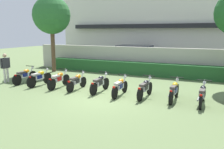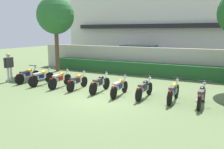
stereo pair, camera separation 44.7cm
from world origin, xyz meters
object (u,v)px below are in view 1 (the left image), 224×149
(motorcycle_in_row_5, at_px, (120,86))
(motorcycle_in_row_4, at_px, (100,83))
(motorcycle_in_row_3, at_px, (77,81))
(inspector_person, at_px, (5,65))
(motorcycle_in_row_0, at_px, (25,76))
(motorcycle_in_row_1, at_px, (39,77))
(parked_car, at_px, (136,57))
(motorcycle_in_row_7, at_px, (174,91))
(motorcycle_in_row_2, at_px, (59,79))
(motorcycle_in_row_8, at_px, (202,94))
(tree_near_inspector, at_px, (52,16))
(motorcycle_in_row_6, at_px, (145,88))

(motorcycle_in_row_5, bearing_deg, motorcycle_in_row_4, 80.70)
(motorcycle_in_row_3, relative_size, motorcycle_in_row_4, 0.95)
(motorcycle_in_row_4, height_order, inspector_person, inspector_person)
(motorcycle_in_row_0, height_order, motorcycle_in_row_1, motorcycle_in_row_1)
(parked_car, distance_m, motorcycle_in_row_0, 8.95)
(motorcycle_in_row_5, distance_m, motorcycle_in_row_7, 2.47)
(parked_car, distance_m, motorcycle_in_row_2, 8.19)
(motorcycle_in_row_0, xyz_separation_m, motorcycle_in_row_1, (1.19, -0.13, 0.00))
(inspector_person, bearing_deg, motorcycle_in_row_8, 0.66)
(tree_near_inspector, distance_m, motorcycle_in_row_3, 7.17)
(motorcycle_in_row_4, bearing_deg, motorcycle_in_row_7, -88.80)
(parked_car, height_order, motorcycle_in_row_2, parked_car)
(motorcycle_in_row_8, bearing_deg, motorcycle_in_row_5, 92.68)
(motorcycle_in_row_0, height_order, motorcycle_in_row_7, motorcycle_in_row_0)
(parked_car, relative_size, motorcycle_in_row_8, 2.39)
(parked_car, relative_size, tree_near_inspector, 0.82)
(motorcycle_in_row_2, relative_size, motorcycle_in_row_7, 1.00)
(motorcycle_in_row_0, height_order, motorcycle_in_row_8, motorcycle_in_row_0)
(parked_car, xyz_separation_m, motorcycle_in_row_5, (1.87, -8.09, -0.50))
(motorcycle_in_row_0, xyz_separation_m, motorcycle_in_row_2, (2.49, -0.10, -0.00))
(parked_car, xyz_separation_m, motorcycle_in_row_0, (-4.19, -7.90, -0.48))
(motorcycle_in_row_4, relative_size, motorcycle_in_row_8, 1.01)
(tree_near_inspector, height_order, motorcycle_in_row_2, tree_near_inspector)
(motorcycle_in_row_2, xyz_separation_m, motorcycle_in_row_3, (1.11, 0.02, -0.01))
(parked_car, distance_m, motorcycle_in_row_8, 9.73)
(motorcycle_in_row_1, relative_size, motorcycle_in_row_5, 1.00)
(motorcycle_in_row_8, bearing_deg, motorcycle_in_row_2, 91.38)
(motorcycle_in_row_6, bearing_deg, motorcycle_in_row_7, -85.26)
(parked_car, height_order, inspector_person, parked_car)
(motorcycle_in_row_0, bearing_deg, motorcycle_in_row_8, -92.15)
(motorcycle_in_row_6, bearing_deg, inspector_person, 94.63)
(motorcycle_in_row_5, relative_size, motorcycle_in_row_6, 0.98)
(motorcycle_in_row_0, relative_size, motorcycle_in_row_8, 1.00)
(motorcycle_in_row_3, distance_m, motorcycle_in_row_6, 3.63)
(motorcycle_in_row_3, xyz_separation_m, motorcycle_in_row_8, (6.07, -0.05, 0.01))
(motorcycle_in_row_2, distance_m, motorcycle_in_row_7, 6.03)
(tree_near_inspector, distance_m, motorcycle_in_row_4, 8.05)
(motorcycle_in_row_6, bearing_deg, motorcycle_in_row_5, 100.42)
(tree_near_inspector, xyz_separation_m, motorcycle_in_row_6, (8.26, -4.03, -3.66))
(motorcycle_in_row_2, bearing_deg, motorcycle_in_row_4, -89.56)
(motorcycle_in_row_4, distance_m, motorcycle_in_row_7, 3.61)
(motorcycle_in_row_1, bearing_deg, motorcycle_in_row_0, 86.37)
(tree_near_inspector, relative_size, motorcycle_in_row_7, 2.89)
(motorcycle_in_row_0, bearing_deg, parked_car, -29.31)
(parked_car, distance_m, motorcycle_in_row_4, 7.97)
(motorcycle_in_row_3, bearing_deg, motorcycle_in_row_7, -89.76)
(motorcycle_in_row_6, height_order, inspector_person, inspector_person)
(motorcycle_in_row_7, height_order, inspector_person, inspector_person)
(motorcycle_in_row_2, xyz_separation_m, inspector_person, (-3.70, -0.16, 0.57))
(parked_car, bearing_deg, motorcycle_in_row_7, -60.83)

